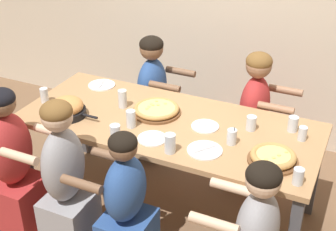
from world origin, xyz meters
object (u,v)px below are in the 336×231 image
at_px(skillet_bowl, 67,108).
at_px(diner_far_midright, 253,122).
at_px(diner_far_midleft, 153,101).
at_px(empty_plate_b, 152,139).
at_px(diner_near_midleft, 65,184).
at_px(pizza_board_main, 157,110).
at_px(drinking_glass_d, 44,96).
at_px(drinking_glass_f, 298,177).
at_px(drinking_glass_i, 115,133).
at_px(drinking_glass_g, 131,119).
at_px(drinking_glass_h, 251,124).
at_px(drinking_glass_b, 170,144).
at_px(diner_near_left, 14,169).
at_px(empty_plate_d, 205,150).
at_px(diner_near_center, 126,211).
at_px(cocktail_glass_blue, 232,137).
at_px(pizza_board_second, 273,157).
at_px(empty_plate_a, 205,126).
at_px(drinking_glass_a, 123,100).
at_px(drinking_glass_e, 302,134).
at_px(drinking_glass_c, 293,125).
at_px(empty_plate_c, 102,85).

height_order(skillet_bowl, diner_far_midright, diner_far_midright).
bearing_deg(diner_far_midleft, skillet_bowl, -14.91).
distance_m(empty_plate_b, diner_near_midleft, 0.67).
relative_size(pizza_board_main, skillet_bowl, 0.93).
xyz_separation_m(drinking_glass_d, drinking_glass_f, (2.04, -0.22, -0.00)).
bearing_deg(drinking_glass_i, diner_near_midleft, -124.53).
bearing_deg(drinking_glass_f, skillet_bowl, 176.20).
height_order(drinking_glass_g, drinking_glass_h, drinking_glass_g).
distance_m(drinking_glass_b, diner_near_left, 1.18).
relative_size(empty_plate_d, diner_near_center, 0.22).
distance_m(cocktail_glass_blue, drinking_glass_d, 1.54).
bearing_deg(drinking_glass_b, cocktail_glass_blue, 38.55).
height_order(pizza_board_second, skillet_bowl, skillet_bowl).
relative_size(drinking_glass_d, diner_far_midright, 0.10).
height_order(empty_plate_a, diner_far_midleft, diner_far_midleft).
bearing_deg(diner_near_left, drinking_glass_a, -33.07).
bearing_deg(drinking_glass_i, empty_plate_a, 38.56).
height_order(drinking_glass_a, drinking_glass_i, drinking_glass_a).
bearing_deg(drinking_glass_f, pizza_board_second, 139.27).
relative_size(drinking_glass_f, drinking_glass_i, 1.00).
bearing_deg(empty_plate_a, diner_near_center, -109.68).
height_order(drinking_glass_e, drinking_glass_f, drinking_glass_f).
height_order(empty_plate_d, diner_near_midleft, diner_near_midleft).
distance_m(pizza_board_second, drinking_glass_g, 1.04).
bearing_deg(diner_near_midleft, drinking_glass_f, -77.00).
distance_m(pizza_board_second, diner_near_center, 1.01).
xyz_separation_m(empty_plate_a, diner_near_left, (-1.18, -0.73, -0.26)).
height_order(empty_plate_d, drinking_glass_g, drinking_glass_g).
bearing_deg(pizza_board_main, empty_plate_d, -32.84).
bearing_deg(empty_plate_a, drinking_glass_f, -27.83).
height_order(drinking_glass_d, diner_far_midleft, diner_far_midleft).
bearing_deg(pizza_board_second, diner_near_left, -163.82).
distance_m(drinking_glass_g, diner_far_midleft, 0.97).
relative_size(drinking_glass_c, diner_near_midleft, 0.09).
xyz_separation_m(pizza_board_main, empty_plate_d, (0.52, -0.34, -0.02)).
bearing_deg(drinking_glass_h, drinking_glass_d, -170.38).
xyz_separation_m(diner_near_center, diner_near_left, (-0.92, 0.00, 0.06)).
bearing_deg(diner_near_midleft, drinking_glass_h, -51.30).
xyz_separation_m(empty_plate_c, empty_plate_d, (1.16, -0.57, -0.00)).
height_order(drinking_glass_c, diner_near_center, diner_near_center).
relative_size(drinking_glass_f, diner_near_left, 0.09).
xyz_separation_m(empty_plate_d, drinking_glass_b, (-0.21, -0.11, 0.05)).
relative_size(drinking_glass_i, diner_far_midright, 0.09).
bearing_deg(drinking_glass_c, empty_plate_c, 177.71).
relative_size(drinking_glass_b, drinking_glass_c, 1.20).
relative_size(drinking_glass_e, diner_near_center, 0.09).
bearing_deg(diner_near_center, pizza_board_second, -58.22).
xyz_separation_m(drinking_glass_d, diner_far_midright, (1.50, 0.82, -0.30)).
xyz_separation_m(drinking_glass_d, drinking_glass_g, (0.81, -0.05, 0.01)).
bearing_deg(empty_plate_c, drinking_glass_a, -35.96).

